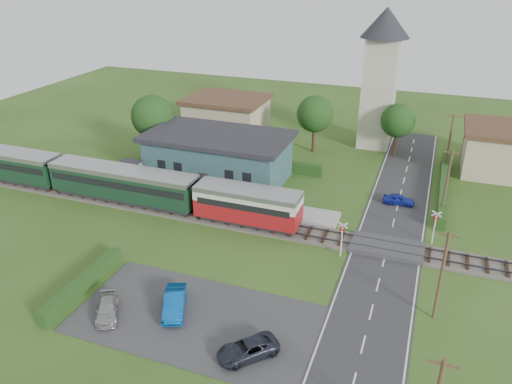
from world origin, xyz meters
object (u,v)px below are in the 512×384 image
(equipment_hut, at_px, (129,173))
(car_on_road, at_px, (399,199))
(car_park_dark, at_px, (248,349))
(house_east, at_px, (501,150))
(car_park_blue, at_px, (175,303))
(pedestrian_near, at_px, (256,196))
(car_park_silver, at_px, (107,309))
(train, at_px, (97,178))
(crossing_signal_near, at_px, (342,234))
(church_tower, at_px, (381,69))
(crossing_signal_far, at_px, (435,223))
(station_building, at_px, (218,156))
(house_west, at_px, (227,116))
(pedestrian_far, at_px, (131,176))

(equipment_hut, relative_size, car_on_road, 0.81)
(car_park_dark, bearing_deg, house_east, 110.33)
(car_park_blue, bearing_deg, pedestrian_near, 66.93)
(car_park_silver, height_order, car_park_dark, car_park_dark)
(car_park_silver, bearing_deg, train, 97.01)
(train, height_order, house_east, house_east)
(crossing_signal_near, height_order, car_park_blue, crossing_signal_near)
(church_tower, bearing_deg, car_on_road, -73.40)
(crossing_signal_far, xyz_separation_m, car_on_road, (-3.61, 6.86, -1.56))
(station_building, height_order, house_east, house_east)
(station_building, bearing_deg, crossing_signal_far, -15.63)
(house_west, relative_size, car_on_road, 3.44)
(house_east, xyz_separation_m, crossing_signal_near, (-13.60, -24.41, -0.66))
(equipment_hut, distance_m, crossing_signal_far, 31.61)
(crossing_signal_near, distance_m, pedestrian_near, 11.31)
(equipment_hut, bearing_deg, house_west, 81.38)
(equipment_hut, relative_size, house_west, 0.24)
(car_park_blue, bearing_deg, station_building, 83.24)
(train, xyz_separation_m, church_tower, (24.75, 26.00, 8.05))
(train, relative_size, house_east, 4.91)
(train, bearing_deg, church_tower, 46.42)
(crossing_signal_near, relative_size, car_on_road, 1.04)
(church_tower, distance_m, car_on_road, 19.96)
(house_west, xyz_separation_m, car_park_silver, (7.50, -38.82, -2.19))
(church_tower, bearing_deg, car_park_blue, -101.74)
(crossing_signal_near, xyz_separation_m, car_park_silver, (-13.90, -13.42, -1.54))
(crossing_signal_far, height_order, car_park_silver, crossing_signal_far)
(crossing_signal_far, bearing_deg, train, -175.90)
(crossing_signal_near, bearing_deg, pedestrian_near, 149.47)
(car_park_blue, relative_size, pedestrian_far, 2.65)
(church_tower, height_order, house_west, church_tower)
(equipment_hut, xyz_separation_m, crossing_signal_far, (31.60, -0.81, 0.39))
(crossing_signal_far, height_order, car_park_blue, crossing_signal_far)
(car_park_blue, xyz_separation_m, pedestrian_far, (-14.84, 17.28, 0.47))
(pedestrian_near, distance_m, pedestrian_far, 14.77)
(car_park_blue, height_order, car_park_dark, car_park_blue)
(station_building, relative_size, car_park_dark, 4.00)
(car_on_road, distance_m, car_park_dark, 26.25)
(car_park_dark, xyz_separation_m, pedestrian_near, (-6.59, 19.45, 0.79))
(car_park_blue, height_order, pedestrian_far, pedestrian_far)
(house_west, relative_size, pedestrian_near, 5.55)
(train, distance_m, house_east, 45.43)
(house_east, xyz_separation_m, car_on_road, (-10.01, -12.75, -2.21))
(crossing_signal_near, relative_size, car_park_dark, 0.82)
(crossing_signal_far, distance_m, pedestrian_near, 16.96)
(church_tower, relative_size, house_west, 1.63)
(station_building, bearing_deg, equipment_hut, -144.08)
(house_west, height_order, crossing_signal_near, house_west)
(crossing_signal_far, distance_m, car_on_road, 7.90)
(equipment_hut, bearing_deg, pedestrian_near, 0.50)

